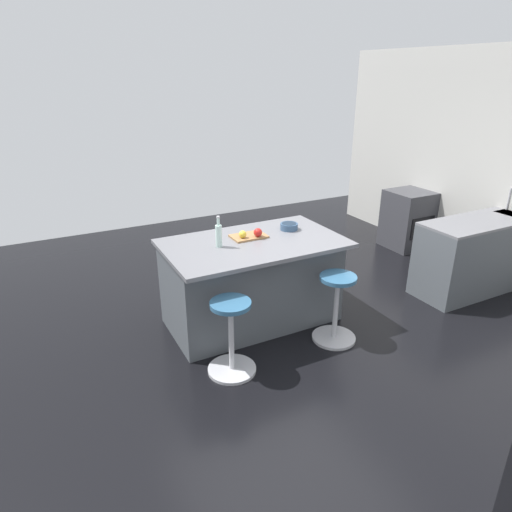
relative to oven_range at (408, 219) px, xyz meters
The scene contains 12 objects.
ground_plane 3.04m from the oven_range, 22.85° to the left, with size 8.13×8.13×0.00m, color black.
interior_partition_left 1.57m from the oven_range, 106.65° to the left, with size 0.15×5.92×2.85m.
sink_cabinet 1.48m from the oven_range, 90.17° to the left, with size 2.27×0.60×1.18m.
oven_range is the anchor object (origin of this frame).
kitchen_island 3.26m from the oven_range, 16.25° to the left, with size 1.81×1.08×0.93m.
stool_by_window 3.04m from the oven_range, 32.49° to the left, with size 0.44×0.44×0.71m.
stool_middle 4.04m from the oven_range, 23.80° to the left, with size 0.44×0.44×0.71m.
cutting_board 3.26m from the oven_range, 14.77° to the left, with size 0.36×0.24×0.02m, color olive.
apple_yellow 3.36m from the oven_range, 15.03° to the left, with size 0.08×0.08×0.08m, color gold.
apple_red 3.23m from the oven_range, 16.39° to the left, with size 0.09×0.09×0.09m, color red.
water_bottle 3.67m from the oven_range, 14.95° to the left, with size 0.06×0.06×0.31m.
fruit_bowl 2.79m from the oven_range, 17.10° to the left, with size 0.19×0.19×0.07m.
Camera 1 is at (2.28, 3.56, 2.52)m, focal length 31.46 mm.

